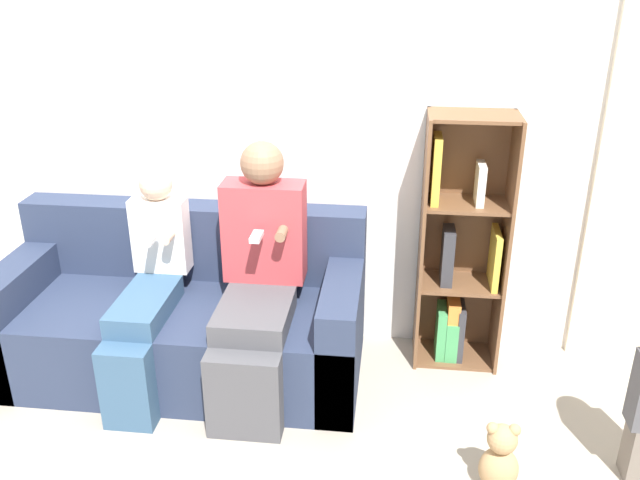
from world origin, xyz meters
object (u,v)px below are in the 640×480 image
Objects in this scene: adult_seated at (258,272)px; teddy_bear at (500,459)px; child_seated at (147,289)px; couch at (184,320)px; bookshelf at (459,258)px.

adult_seated is 1.40m from teddy_bear.
child_seated is 1.86m from teddy_bear.
couch is 5.64× the size of teddy_bear.
couch is 1.76m from teddy_bear.
teddy_bear is at bearing -24.96° from couch.
adult_seated is (0.44, -0.11, 0.36)m from couch.
child_seated is 1.65m from bookshelf.
adult_seated is at bearing 151.11° from teddy_bear.
bookshelf reaches higher than teddy_bear.
bookshelf reaches higher than couch.
adult_seated is 0.58m from child_seated.
teddy_bear is (1.59, -0.74, -0.14)m from couch.
child_seated is 3.26× the size of teddy_bear.
bookshelf is 1.13m from teddy_bear.
teddy_bear is at bearing -82.73° from bookshelf.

